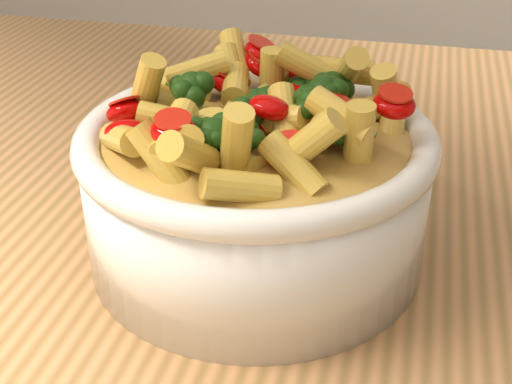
# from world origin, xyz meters

# --- Properties ---
(table) EXTENTS (1.20, 0.80, 0.90)m
(table) POSITION_xyz_m (0.00, 0.00, 0.80)
(table) COLOR tan
(table) RESTS_ON ground
(serving_bowl) EXTENTS (0.22, 0.22, 0.09)m
(serving_bowl) POSITION_xyz_m (0.05, -0.07, 0.95)
(serving_bowl) COLOR white
(serving_bowl) RESTS_ON table
(pasta_salad) EXTENTS (0.17, 0.17, 0.04)m
(pasta_salad) POSITION_xyz_m (0.05, -0.07, 1.01)
(pasta_salad) COLOR #E2C847
(pasta_salad) RESTS_ON serving_bowl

